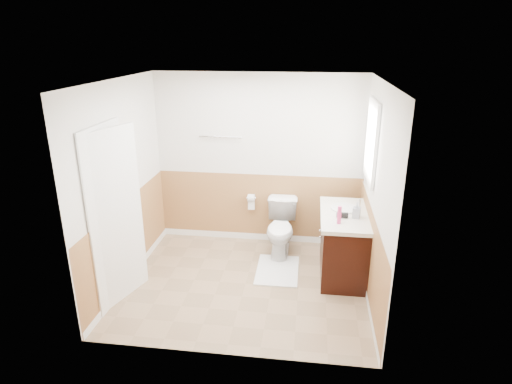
# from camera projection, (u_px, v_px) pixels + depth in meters

# --- Properties ---
(floor) EXTENTS (3.00, 3.00, 0.00)m
(floor) POSITION_uv_depth(u_px,v_px,m) (246.00, 284.00, 5.44)
(floor) COLOR #8C7051
(floor) RESTS_ON ground
(ceiling) EXTENTS (3.00, 3.00, 0.00)m
(ceiling) POSITION_uv_depth(u_px,v_px,m) (244.00, 81.00, 4.59)
(ceiling) COLOR white
(ceiling) RESTS_ON floor
(wall_back) EXTENTS (3.00, 0.00, 3.00)m
(wall_back) POSITION_uv_depth(u_px,v_px,m) (259.00, 161.00, 6.23)
(wall_back) COLOR silver
(wall_back) RESTS_ON floor
(wall_front) EXTENTS (3.00, 0.00, 3.00)m
(wall_front) POSITION_uv_depth(u_px,v_px,m) (222.00, 240.00, 3.80)
(wall_front) COLOR silver
(wall_front) RESTS_ON floor
(wall_left) EXTENTS (0.00, 3.00, 3.00)m
(wall_left) POSITION_uv_depth(u_px,v_px,m) (122.00, 185.00, 5.20)
(wall_left) COLOR silver
(wall_left) RESTS_ON floor
(wall_right) EXTENTS (0.00, 3.00, 3.00)m
(wall_right) POSITION_uv_depth(u_px,v_px,m) (376.00, 197.00, 4.83)
(wall_right) COLOR silver
(wall_right) RESTS_ON floor
(wainscot_back) EXTENTS (3.00, 0.00, 3.00)m
(wainscot_back) POSITION_uv_depth(u_px,v_px,m) (258.00, 209.00, 6.47)
(wainscot_back) COLOR #9F723F
(wainscot_back) RESTS_ON floor
(wainscot_front) EXTENTS (3.00, 0.00, 3.00)m
(wainscot_front) POSITION_uv_depth(u_px,v_px,m) (224.00, 311.00, 4.07)
(wainscot_front) COLOR #9F723F
(wainscot_front) RESTS_ON floor
(wainscot_left) EXTENTS (0.00, 2.60, 2.60)m
(wainscot_left) POSITION_uv_depth(u_px,v_px,m) (130.00, 241.00, 5.45)
(wainscot_left) COLOR #9F723F
(wainscot_left) RESTS_ON floor
(wainscot_right) EXTENTS (0.00, 2.60, 2.60)m
(wainscot_right) POSITION_uv_depth(u_px,v_px,m) (369.00, 256.00, 5.08)
(wainscot_right) COLOR #9F723F
(wainscot_right) RESTS_ON floor
(toilet) EXTENTS (0.43, 0.75, 0.76)m
(toilet) POSITION_uv_depth(u_px,v_px,m) (281.00, 229.00, 6.09)
(toilet) COLOR white
(toilet) RESTS_ON floor
(bath_mat) EXTENTS (0.56, 0.81, 0.02)m
(bath_mat) POSITION_uv_depth(u_px,v_px,m) (277.00, 270.00, 5.73)
(bath_mat) COLOR white
(bath_mat) RESTS_ON floor
(vanity_cabinet) EXTENTS (0.55, 1.10, 0.80)m
(vanity_cabinet) POSITION_uv_depth(u_px,v_px,m) (343.00, 245.00, 5.56)
(vanity_cabinet) COLOR black
(vanity_cabinet) RESTS_ON floor
(vanity_knob_left) EXTENTS (0.03, 0.03, 0.03)m
(vanity_knob_left) POSITION_uv_depth(u_px,v_px,m) (320.00, 237.00, 5.45)
(vanity_knob_left) COLOR white
(vanity_knob_left) RESTS_ON vanity_cabinet
(vanity_knob_right) EXTENTS (0.03, 0.03, 0.03)m
(vanity_knob_right) POSITION_uv_depth(u_px,v_px,m) (320.00, 230.00, 5.64)
(vanity_knob_right) COLOR silver
(vanity_knob_right) RESTS_ON vanity_cabinet
(countertop) EXTENTS (0.60, 1.15, 0.05)m
(countertop) POSITION_uv_depth(u_px,v_px,m) (345.00, 215.00, 5.41)
(countertop) COLOR beige
(countertop) RESTS_ON vanity_cabinet
(sink_basin) EXTENTS (0.36, 0.36, 0.02)m
(sink_basin) POSITION_uv_depth(u_px,v_px,m) (345.00, 208.00, 5.54)
(sink_basin) COLOR silver
(sink_basin) RESTS_ON countertop
(faucet) EXTENTS (0.02, 0.02, 0.14)m
(faucet) POSITION_uv_depth(u_px,v_px,m) (359.00, 205.00, 5.50)
(faucet) COLOR white
(faucet) RESTS_ON countertop
(lotion_bottle) EXTENTS (0.05, 0.05, 0.22)m
(lotion_bottle) POSITION_uv_depth(u_px,v_px,m) (339.00, 215.00, 5.07)
(lotion_bottle) COLOR #D23674
(lotion_bottle) RESTS_ON countertop
(soap_dispenser) EXTENTS (0.11, 0.11, 0.20)m
(soap_dispenser) POSITION_uv_depth(u_px,v_px,m) (357.00, 210.00, 5.24)
(soap_dispenser) COLOR gray
(soap_dispenser) RESTS_ON countertop
(hair_dryer_body) EXTENTS (0.14, 0.07, 0.07)m
(hair_dryer_body) POSITION_uv_depth(u_px,v_px,m) (342.00, 215.00, 5.26)
(hair_dryer_body) COLOR black
(hair_dryer_body) RESTS_ON countertop
(hair_dryer_handle) EXTENTS (0.03, 0.03, 0.07)m
(hair_dryer_handle) POSITION_uv_depth(u_px,v_px,m) (339.00, 214.00, 5.36)
(hair_dryer_handle) COLOR black
(hair_dryer_handle) RESTS_ON countertop
(mirror_panel) EXTENTS (0.02, 0.35, 0.90)m
(mirror_panel) POSITION_uv_depth(u_px,v_px,m) (366.00, 147.00, 5.75)
(mirror_panel) COLOR silver
(mirror_panel) RESTS_ON wall_right
(window_frame) EXTENTS (0.04, 0.80, 1.00)m
(window_frame) POSITION_uv_depth(u_px,v_px,m) (371.00, 141.00, 5.21)
(window_frame) COLOR white
(window_frame) RESTS_ON wall_right
(window_glass) EXTENTS (0.01, 0.70, 0.90)m
(window_glass) POSITION_uv_depth(u_px,v_px,m) (373.00, 141.00, 5.21)
(window_glass) COLOR white
(window_glass) RESTS_ON wall_right
(door) EXTENTS (0.29, 0.78, 2.04)m
(door) POSITION_uv_depth(u_px,v_px,m) (116.00, 218.00, 4.84)
(door) COLOR white
(door) RESTS_ON wall_left
(door_frame) EXTENTS (0.02, 0.92, 2.10)m
(door_frame) POSITION_uv_depth(u_px,v_px,m) (110.00, 217.00, 4.85)
(door_frame) COLOR white
(door_frame) RESTS_ON wall_left
(door_knob) EXTENTS (0.06, 0.06, 0.06)m
(door_knob) POSITION_uv_depth(u_px,v_px,m) (133.00, 213.00, 5.17)
(door_knob) COLOR silver
(door_knob) RESTS_ON door
(towel_bar) EXTENTS (0.62, 0.02, 0.02)m
(towel_bar) POSITION_uv_depth(u_px,v_px,m) (220.00, 137.00, 6.13)
(towel_bar) COLOR silver
(towel_bar) RESTS_ON wall_back
(tp_holder_bar) EXTENTS (0.14, 0.02, 0.02)m
(tp_holder_bar) POSITION_uv_depth(u_px,v_px,m) (251.00, 198.00, 6.36)
(tp_holder_bar) COLOR silver
(tp_holder_bar) RESTS_ON wall_back
(tp_roll) EXTENTS (0.10, 0.11, 0.11)m
(tp_roll) POSITION_uv_depth(u_px,v_px,m) (251.00, 198.00, 6.36)
(tp_roll) COLOR white
(tp_roll) RESTS_ON tp_holder_bar
(tp_sheet) EXTENTS (0.10, 0.01, 0.16)m
(tp_sheet) POSITION_uv_depth(u_px,v_px,m) (251.00, 205.00, 6.39)
(tp_sheet) COLOR white
(tp_sheet) RESTS_ON tp_roll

